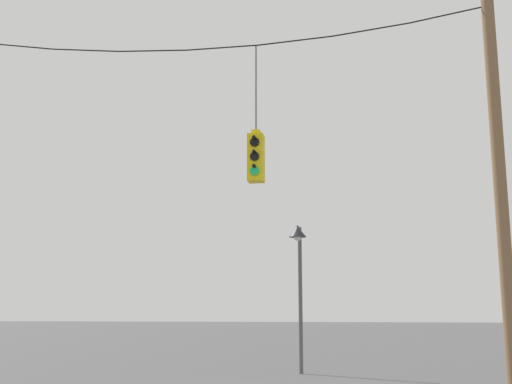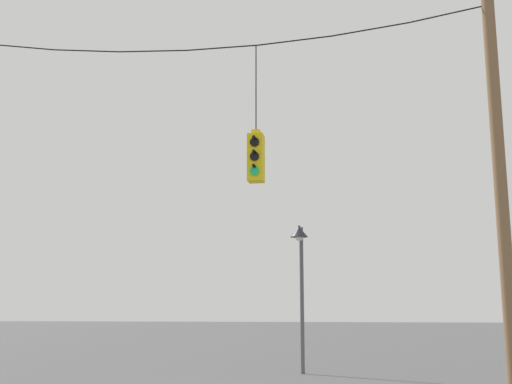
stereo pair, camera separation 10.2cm
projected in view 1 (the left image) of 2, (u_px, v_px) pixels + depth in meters
utility_pole_right at (500, 187)px, 12.98m from camera, size 0.26×0.26×8.68m
span_wire at (222, 40)px, 14.60m from camera, size 11.61×0.03×0.56m
traffic_light_near_left_pole at (256, 157)px, 13.97m from camera, size 0.34×0.58×3.14m
street_lamp at (299, 257)px, 19.42m from camera, size 0.53×0.91×4.41m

